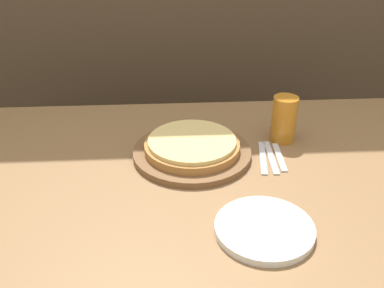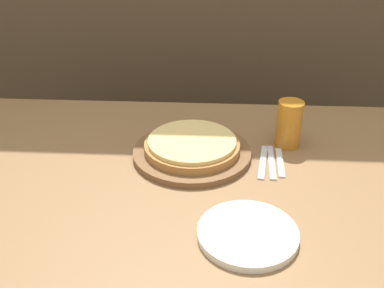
{
  "view_description": "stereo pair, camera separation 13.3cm",
  "coord_description": "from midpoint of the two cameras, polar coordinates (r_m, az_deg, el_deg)",
  "views": [
    {
      "loc": [
        -0.08,
        -1.07,
        1.44
      ],
      "look_at": [
        -0.01,
        0.08,
        0.79
      ],
      "focal_mm": 42.0,
      "sensor_mm": 36.0,
      "label": 1
    },
    {
      "loc": [
        0.06,
        -1.07,
        1.44
      ],
      "look_at": [
        -0.01,
        0.08,
        0.79
      ],
      "focal_mm": 42.0,
      "sensor_mm": 36.0,
      "label": 2
    }
  ],
  "objects": [
    {
      "name": "dinner_knife",
      "position": [
        1.34,
        12.87,
        -2.34
      ],
      "size": [
        0.03,
        0.19,
        0.0
      ],
      "color": "silver",
      "rests_on": "dining_table"
    },
    {
      "name": "beer_glass",
      "position": [
        1.41,
        14.91,
        2.63
      ],
      "size": [
        0.08,
        0.08,
        0.15
      ],
      "color": "#B7701E",
      "rests_on": "dining_table"
    },
    {
      "name": "pizza_on_board",
      "position": [
        1.33,
        2.84,
        -0.67
      ],
      "size": [
        0.35,
        0.35,
        0.06
      ],
      "color": "brown",
      "rests_on": "dining_table"
    },
    {
      "name": "fork",
      "position": [
        1.34,
        11.81,
        -2.32
      ],
      "size": [
        0.04,
        0.19,
        0.0
      ],
      "color": "silver",
      "rests_on": "dining_table"
    },
    {
      "name": "dinner_plate",
      "position": [
        1.06,
        10.72,
        -11.26
      ],
      "size": [
        0.23,
        0.23,
        0.02
      ],
      "color": "silver",
      "rests_on": "dining_table"
    },
    {
      "name": "dining_table",
      "position": [
        1.51,
        2.75,
        -15.47
      ],
      "size": [
        1.55,
        0.93,
        0.75
      ],
      "color": "olive",
      "rests_on": "ground_plane"
    },
    {
      "name": "spoon",
      "position": [
        1.35,
        13.92,
        -2.36
      ],
      "size": [
        0.02,
        0.16,
        0.0
      ],
      "color": "silver",
      "rests_on": "dining_table"
    }
  ]
}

